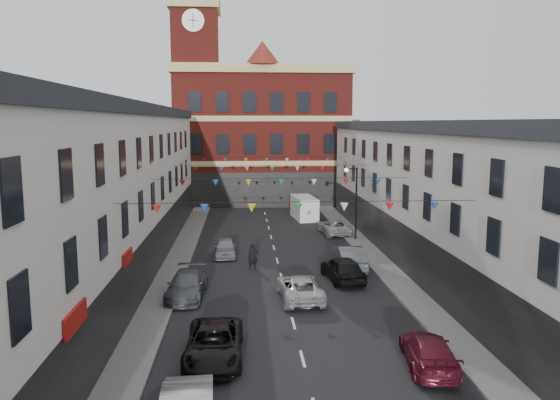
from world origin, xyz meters
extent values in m
plane|color=black|center=(0.00, 0.00, 0.00)|extent=(160.00, 160.00, 0.00)
cube|color=#605E5B|center=(-6.90, 2.00, 0.07)|extent=(1.80, 64.00, 0.15)
cube|color=#605E5B|center=(6.90, 2.00, 0.07)|extent=(1.80, 64.00, 0.15)
cube|color=beige|center=(-11.80, 1.00, 5.00)|extent=(8.00, 56.00, 10.00)
cube|color=black|center=(-11.80, 1.00, 10.35)|extent=(8.40, 56.00, 0.70)
cube|color=black|center=(-7.75, 1.00, 1.60)|extent=(0.12, 56.00, 3.20)
cube|color=beige|center=(11.80, 1.00, 4.50)|extent=(8.00, 56.00, 9.00)
cube|color=black|center=(11.80, 1.00, 9.35)|extent=(8.40, 56.00, 0.70)
cube|color=black|center=(7.75, 1.00, 1.60)|extent=(0.12, 56.00, 3.20)
cube|color=maroon|center=(0.00, 38.00, 7.50)|extent=(20.00, 12.00, 15.00)
cube|color=tan|center=(0.00, 38.00, 15.50)|extent=(20.60, 12.60, 1.00)
cone|color=maroon|center=(0.00, 33.00, 17.20)|extent=(4.00, 4.00, 2.60)
cube|color=maroon|center=(-7.50, 35.00, 12.00)|extent=(5.00, 5.00, 24.00)
cube|color=tan|center=(-7.50, 35.00, 22.50)|extent=(5.60, 5.60, 1.20)
cylinder|color=white|center=(-7.50, 32.45, 20.50)|extent=(2.40, 0.12, 2.40)
cube|color=#274520|center=(-4.00, 62.00, 5.00)|extent=(40.00, 14.00, 10.00)
cylinder|color=black|center=(6.80, 14.00, 3.00)|extent=(0.14, 0.14, 6.00)
cylinder|color=black|center=(6.40, 14.00, 5.90)|extent=(0.90, 0.10, 0.10)
sphere|color=beige|center=(5.95, 14.00, 5.80)|extent=(0.36, 0.36, 0.36)
imported|color=black|center=(-3.60, -7.81, 0.69)|extent=(2.36, 5.00, 1.38)
imported|color=#484B50|center=(-5.50, 0.34, 0.70)|extent=(2.18, 4.91, 1.40)
imported|color=gray|center=(-3.66, 9.54, 0.66)|extent=(1.69, 3.91, 1.31)
imported|color=maroon|center=(4.88, -9.06, 0.64)|extent=(2.36, 4.63, 1.29)
imported|color=black|center=(3.66, 2.82, 0.77)|extent=(2.40, 4.74, 1.55)
imported|color=#4B4F52|center=(4.60, 5.61, 0.78)|extent=(1.71, 4.75, 1.56)
imported|color=#979A9C|center=(5.50, 16.75, 0.66)|extent=(2.58, 4.93, 1.33)
imported|color=#A9ADB0|center=(0.69, -0.44, 0.67)|extent=(2.48, 4.91, 1.33)
cube|color=white|center=(3.80, 24.61, 1.10)|extent=(2.39, 5.15, 2.20)
imported|color=black|center=(-1.75, 5.72, 0.89)|extent=(0.68, 0.48, 1.77)
camera|label=1|loc=(-2.40, -29.03, 9.59)|focal=35.00mm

